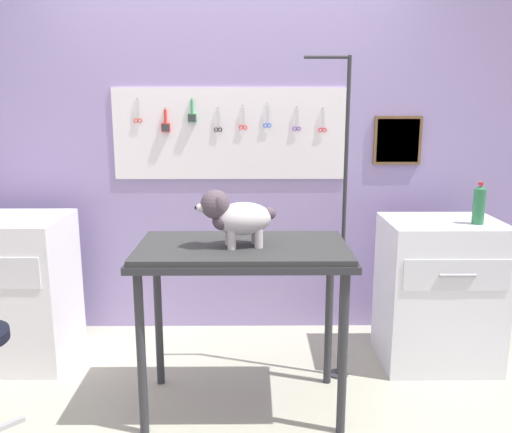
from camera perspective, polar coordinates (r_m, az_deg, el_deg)
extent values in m
cube|color=#AFAD98|center=(2.86, -4.25, -22.15)|extent=(4.40, 4.00, 0.04)
cube|color=#9986BE|center=(3.66, -3.24, 5.27)|extent=(4.00, 0.06, 2.30)
cube|color=white|center=(3.61, -2.74, 8.83)|extent=(1.57, 0.02, 0.61)
cylinder|color=gray|center=(3.67, -12.62, 12.24)|extent=(0.01, 0.02, 0.01)
cube|color=silver|center=(3.66, -12.69, 11.14)|extent=(0.01, 0.00, 0.11)
cube|color=silver|center=(3.65, -12.51, 11.15)|extent=(0.01, 0.00, 0.11)
torus|color=red|center=(3.66, -12.75, 9.99)|extent=(0.03, 0.01, 0.03)
torus|color=red|center=(3.66, -12.34, 10.01)|extent=(0.03, 0.01, 0.03)
cylinder|color=gray|center=(3.63, -9.70, 11.41)|extent=(0.01, 0.02, 0.01)
cylinder|color=red|center=(3.62, -9.69, 10.54)|extent=(0.02, 0.02, 0.09)
cube|color=red|center=(3.63, -9.65, 9.39)|extent=(0.06, 0.02, 0.06)
cube|color=#333338|center=(3.61, -9.69, 9.38)|extent=(0.05, 0.01, 0.05)
cylinder|color=gray|center=(3.61, -6.89, 12.49)|extent=(0.01, 0.02, 0.01)
cylinder|color=#3C9D60|center=(3.60, -6.89, 11.61)|extent=(0.02, 0.02, 0.09)
cube|color=#3C9D60|center=(3.60, -6.86, 10.46)|extent=(0.06, 0.02, 0.06)
cube|color=#333338|center=(3.58, -6.89, 10.45)|extent=(0.05, 0.01, 0.05)
cylinder|color=gray|center=(3.59, -4.12, 11.56)|extent=(0.01, 0.02, 0.01)
cube|color=silver|center=(3.59, -4.21, 10.44)|extent=(0.01, 0.00, 0.11)
cube|color=silver|center=(3.59, -4.01, 10.44)|extent=(0.01, 0.00, 0.11)
torus|color=black|center=(3.59, -4.30, 9.28)|extent=(0.03, 0.01, 0.03)
torus|color=black|center=(3.59, -3.88, 9.28)|extent=(0.03, 0.01, 0.03)
cylinder|color=gray|center=(3.59, -1.41, 11.82)|extent=(0.01, 0.02, 0.01)
cube|color=silver|center=(3.58, -1.51, 10.70)|extent=(0.01, 0.00, 0.11)
cube|color=silver|center=(3.58, -1.31, 10.70)|extent=(0.01, 0.00, 0.11)
torus|color=red|center=(3.58, -1.62, 9.53)|extent=(0.03, 0.01, 0.03)
torus|color=red|center=(3.58, -1.19, 9.53)|extent=(0.03, 0.01, 0.03)
cylinder|color=gray|center=(3.59, 1.23, 12.03)|extent=(0.01, 0.02, 0.01)
cube|color=silver|center=(3.58, 1.13, 10.91)|extent=(0.01, 0.00, 0.11)
cube|color=silver|center=(3.58, 1.33, 10.91)|extent=(0.01, 0.00, 0.11)
torus|color=blue|center=(3.58, 1.01, 9.74)|extent=(0.03, 0.01, 0.03)
torus|color=blue|center=(3.58, 1.44, 9.74)|extent=(0.03, 0.01, 0.03)
cylinder|color=gray|center=(3.60, 4.41, 11.66)|extent=(0.01, 0.02, 0.01)
cube|color=silver|center=(3.59, 4.31, 10.54)|extent=(0.01, 0.00, 0.11)
cube|color=silver|center=(3.59, 4.50, 10.54)|extent=(0.01, 0.00, 0.11)
torus|color=#603695|center=(3.59, 4.18, 9.38)|extent=(0.03, 0.01, 0.03)
torus|color=#603695|center=(3.59, 4.60, 9.37)|extent=(0.03, 0.01, 0.03)
cylinder|color=gray|center=(3.62, 7.18, 11.47)|extent=(0.01, 0.02, 0.01)
cube|color=silver|center=(3.61, 7.08, 10.36)|extent=(0.01, 0.00, 0.11)
cube|color=silver|center=(3.61, 7.27, 10.35)|extent=(0.01, 0.00, 0.11)
torus|color=red|center=(3.61, 6.94, 9.20)|extent=(0.03, 0.01, 0.03)
torus|color=red|center=(3.61, 7.35, 9.20)|extent=(0.03, 0.01, 0.03)
cube|color=brown|center=(3.73, 14.94, 7.88)|extent=(0.32, 0.02, 0.32)
cube|color=#A4884A|center=(3.73, 14.97, 7.87)|extent=(0.28, 0.01, 0.29)
cylinder|color=#2D2D33|center=(2.66, -12.20, -14.29)|extent=(0.04, 0.04, 0.83)
cylinder|color=#2D2D33|center=(2.65, 9.32, -14.35)|extent=(0.04, 0.04, 0.83)
cylinder|color=#2D2D33|center=(3.09, -10.42, -10.41)|extent=(0.04, 0.04, 0.83)
cylinder|color=#2D2D33|center=(3.07, 7.82, -10.43)|extent=(0.04, 0.04, 0.83)
cube|color=#2D2D33|center=(2.68, -1.44, -3.98)|extent=(1.08, 0.59, 0.03)
cube|color=#2F3030|center=(2.67, -1.45, -3.33)|extent=(1.05, 0.58, 0.03)
cylinder|color=#2D2D33|center=(3.33, 8.83, -16.35)|extent=(0.11, 0.11, 0.01)
cylinder|color=#2D2D33|center=(3.01, 9.39, -0.95)|extent=(0.02, 0.02, 1.83)
cylinder|color=#2D2D33|center=(2.92, 7.61, 16.58)|extent=(0.24, 0.02, 0.02)
cylinder|color=silver|center=(2.57, -2.62, -2.49)|extent=(0.04, 0.04, 0.10)
cylinder|color=silver|center=(2.66, -2.89, -2.03)|extent=(0.04, 0.04, 0.10)
cylinder|color=silver|center=(2.60, 0.29, -2.35)|extent=(0.04, 0.04, 0.10)
cylinder|color=silver|center=(2.68, -0.06, -1.90)|extent=(0.04, 0.04, 0.10)
ellipsoid|color=silver|center=(2.60, -1.43, -0.23)|extent=(0.31, 0.23, 0.16)
ellipsoid|color=#534650|center=(2.59, -3.61, -0.49)|extent=(0.12, 0.14, 0.09)
sphere|color=#534650|center=(2.57, -4.42, 1.32)|extent=(0.14, 0.14, 0.14)
ellipsoid|color=silver|center=(2.57, -5.76, 0.95)|extent=(0.07, 0.07, 0.05)
sphere|color=black|center=(2.56, -6.40, 0.93)|extent=(0.02, 0.02, 0.02)
ellipsoid|color=#534650|center=(2.51, -3.95, 1.32)|extent=(0.05, 0.04, 0.08)
ellipsoid|color=#534650|center=(2.63, -4.27, 1.80)|extent=(0.05, 0.04, 0.08)
sphere|color=#534650|center=(2.62, 1.49, 0.32)|extent=(0.06, 0.06, 0.06)
cube|color=white|center=(3.66, -25.47, -7.11)|extent=(0.80, 0.56, 0.91)
cube|color=white|center=(3.47, 18.95, -7.68)|extent=(0.68, 0.52, 0.90)
cube|color=silver|center=(3.18, 20.76, -5.90)|extent=(0.60, 0.01, 0.18)
cylinder|color=#99999E|center=(3.17, 20.81, -5.94)|extent=(0.20, 0.02, 0.02)
cube|color=#9E9EA3|center=(3.10, -25.45, -19.69)|extent=(0.17, 0.17, 0.02)
cylinder|color=#2B7044|center=(3.32, 22.78, 0.99)|extent=(0.07, 0.07, 0.21)
cone|color=#2B7044|center=(3.30, 22.94, 2.89)|extent=(0.07, 0.07, 0.02)
cylinder|color=red|center=(3.30, 22.97, 3.25)|extent=(0.03, 0.03, 0.02)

